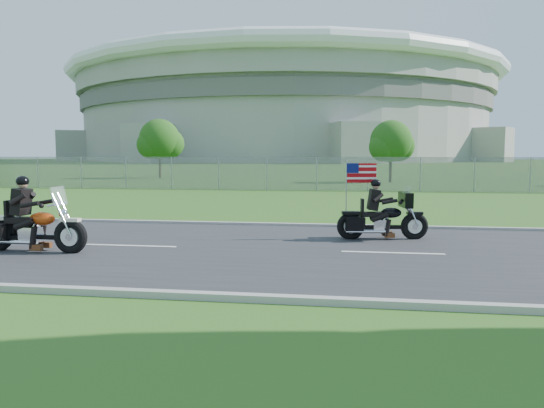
# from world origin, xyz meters

# --- Properties ---
(ground) EXTENTS (420.00, 420.00, 0.00)m
(ground) POSITION_xyz_m (0.00, 0.00, 0.00)
(ground) COLOR #254816
(ground) RESTS_ON ground
(road) EXTENTS (120.00, 8.00, 0.04)m
(road) POSITION_xyz_m (0.00, 0.00, 0.02)
(road) COLOR #28282B
(road) RESTS_ON ground
(curb_north) EXTENTS (120.00, 0.18, 0.12)m
(curb_north) POSITION_xyz_m (0.00, 4.05, 0.05)
(curb_north) COLOR #9E9B93
(curb_north) RESTS_ON ground
(curb_south) EXTENTS (120.00, 0.18, 0.12)m
(curb_south) POSITION_xyz_m (0.00, -4.05, 0.05)
(curb_south) COLOR #9E9B93
(curb_south) RESTS_ON ground
(fence) EXTENTS (60.00, 0.03, 2.00)m
(fence) POSITION_xyz_m (-5.00, 20.00, 1.00)
(fence) COLOR gray
(fence) RESTS_ON ground
(stadium) EXTENTS (140.40, 140.40, 29.20)m
(stadium) POSITION_xyz_m (-20.00, 170.00, 15.58)
(stadium) COLOR #A3A099
(stadium) RESTS_ON ground
(tree_fence_near) EXTENTS (3.52, 3.28, 4.75)m
(tree_fence_near) POSITION_xyz_m (6.04, 30.04, 2.97)
(tree_fence_near) COLOR #382316
(tree_fence_near) RESTS_ON ground
(tree_fence_mid) EXTENTS (3.96, 3.69, 5.30)m
(tree_fence_mid) POSITION_xyz_m (-13.95, 34.04, 3.30)
(tree_fence_mid) COLOR #382316
(tree_fence_mid) RESTS_ON ground
(motorcycle_lead) EXTENTS (2.56, 0.64, 1.72)m
(motorcycle_lead) POSITION_xyz_m (-3.85, -1.00, 0.54)
(motorcycle_lead) COLOR black
(motorcycle_lead) RESTS_ON ground
(motorcycle_follow) EXTENTS (2.31, 0.87, 1.93)m
(motorcycle_follow) POSITION_xyz_m (3.88, 1.92, 0.53)
(motorcycle_follow) COLOR black
(motorcycle_follow) RESTS_ON ground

